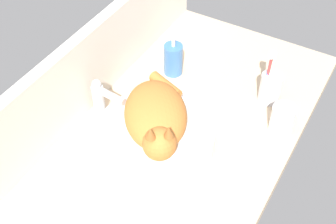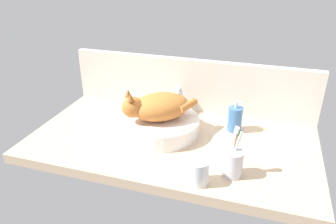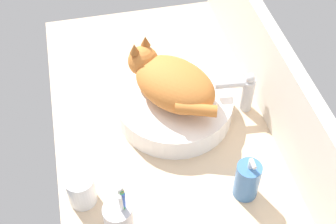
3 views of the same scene
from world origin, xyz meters
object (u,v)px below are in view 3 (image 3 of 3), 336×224
(sink_basin, at_px, (174,106))
(faucet, at_px, (244,91))
(soap_dispenser, at_px, (247,180))
(cat, at_px, (171,81))
(water_glass, at_px, (81,191))
(toothbrush_cup, at_px, (119,218))

(sink_basin, height_order, faucet, faucet)
(soap_dispenser, bearing_deg, faucet, 162.94)
(cat, height_order, water_glass, cat)
(water_glass, bearing_deg, toothbrush_cup, 37.32)
(toothbrush_cup, height_order, water_glass, toothbrush_cup)
(cat, relative_size, water_glass, 3.45)
(water_glass, bearing_deg, sink_basin, 128.74)
(cat, distance_m, toothbrush_cup, 0.41)
(sink_basin, relative_size, cat, 1.10)
(faucet, relative_size, toothbrush_cup, 0.73)
(sink_basin, height_order, toothbrush_cup, toothbrush_cup)
(cat, height_order, toothbrush_cup, cat)
(toothbrush_cup, bearing_deg, soap_dispenser, 96.20)
(soap_dispenser, height_order, water_glass, soap_dispenser)
(sink_basin, xyz_separation_m, faucet, (0.02, 0.20, 0.04))
(cat, height_order, faucet, cat)
(sink_basin, xyz_separation_m, soap_dispenser, (0.30, 0.11, 0.02))
(toothbrush_cup, bearing_deg, sink_basin, 147.98)
(sink_basin, bearing_deg, toothbrush_cup, -32.02)
(soap_dispenser, bearing_deg, toothbrush_cup, -83.80)
(faucet, bearing_deg, water_glass, -66.51)
(sink_basin, relative_size, faucet, 2.45)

